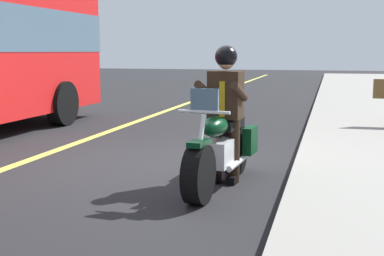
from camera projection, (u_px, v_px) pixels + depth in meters
The scene contains 4 objects.
ground_plane at pixel (157, 164), 7.69m from camera, with size 80.00×80.00×0.00m, color black.
lane_center_stripe at pixel (38, 157), 8.20m from camera, with size 60.00×0.16×0.01m, color #E5DB4C.
motorcycle_main at pixel (221, 150), 6.43m from camera, with size 2.22×0.70×1.26m.
rider_main at pixel (225, 102), 6.52m from camera, with size 0.65×0.58×1.74m.
Camera 1 is at (7.14, 2.45, 1.67)m, focal length 48.48 mm.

